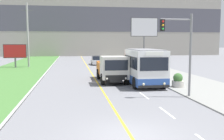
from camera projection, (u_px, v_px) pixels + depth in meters
ground_plane at (131, 136)px, 10.80m from camera, size 300.00×300.00×0.00m
lane_marking_centre at (126, 116)px, 13.70m from camera, size 2.88×140.00×0.01m
apartment_block_background at (80, 22)px, 73.14m from camera, size 80.00×8.04×18.75m
city_bus at (145, 67)px, 22.95m from camera, size 2.74×5.43×3.22m
dump_truck at (113, 69)px, 24.61m from camera, size 2.49×6.58×2.54m
car_distant at (97, 61)px, 44.36m from camera, size 1.80×4.30×1.45m
utility_pole_far at (28, 35)px, 39.72m from camera, size 1.80×0.28×9.72m
traffic_light_mast at (182, 45)px, 17.85m from camera, size 2.28×0.32×5.76m
billboard_large at (144, 29)px, 42.80m from camera, size 4.48×0.24×7.76m
billboard_small at (15, 52)px, 38.78m from camera, size 3.31×0.24×3.50m
planter_round_near at (178, 81)px, 21.96m from camera, size 0.99×0.99×1.17m
planter_round_second at (158, 74)px, 26.65m from camera, size 1.06×1.06×1.22m
planter_round_third at (146, 69)px, 31.38m from camera, size 0.99×0.99×1.18m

